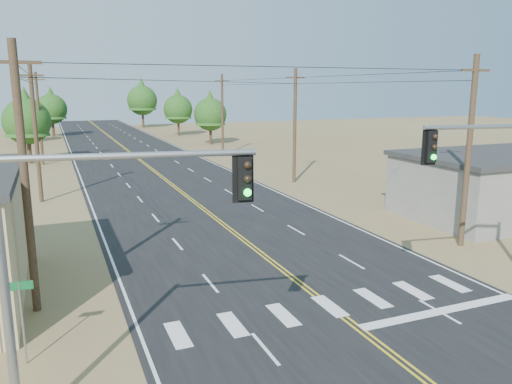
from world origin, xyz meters
TOP-DOWN VIEW (x-y plane):
  - road at (0.00, 30.00)m, footprint 15.00×200.00m
  - utility_pole_left_near at (-10.50, 12.00)m, footprint 1.80×0.30m
  - utility_pole_left_mid at (-10.50, 32.00)m, footprint 1.80×0.30m
  - utility_pole_left_far at (-10.50, 52.00)m, footprint 1.80×0.30m
  - utility_pole_right_near at (10.50, 12.00)m, footprint 1.80×0.30m
  - utility_pole_right_mid at (10.50, 32.00)m, footprint 1.80×0.30m
  - utility_pole_right_far at (10.50, 52.00)m, footprint 1.80×0.30m
  - signal_mast_left at (-9.06, 4.23)m, footprint 5.94×1.35m
  - street_sign at (-10.74, 8.00)m, footprint 0.80×0.12m
  - tree_left_near at (-11.84, 53.61)m, footprint 5.11×5.11m
  - tree_left_mid at (-13.68, 77.64)m, footprint 4.38×4.38m
  - tree_left_far at (-9.00, 86.39)m, footprint 5.16×5.16m
  - tree_right_near at (12.74, 64.31)m, footprint 4.86×4.86m
  - tree_right_mid at (11.67, 79.99)m, footprint 5.05×5.05m
  - tree_right_far at (9.00, 100.63)m, footprint 6.25×6.25m

SIDE VIEW (x-z plane):
  - road at x=0.00m, z-range 0.00..0.02m
  - street_sign at x=-10.74m, z-range 0.46..3.14m
  - tree_left_mid at x=-13.68m, z-range 0.81..8.11m
  - signal_mast_left at x=-9.06m, z-range 1.25..8.25m
  - tree_right_near at x=12.74m, z-range 0.90..9.00m
  - utility_pole_left_near at x=-10.50m, z-range 0.12..10.12m
  - utility_pole_left_mid at x=-10.50m, z-range 0.12..10.12m
  - utility_pole_left_far at x=-10.50m, z-range 0.12..10.12m
  - utility_pole_right_near at x=10.50m, z-range 0.12..10.12m
  - utility_pole_right_mid at x=10.50m, z-range 0.12..10.12m
  - utility_pole_right_far at x=10.50m, z-range 0.12..10.12m
  - tree_right_mid at x=11.67m, z-range 0.94..9.35m
  - tree_left_near at x=-11.84m, z-range 0.95..9.47m
  - tree_left_far at x=-9.00m, z-range 0.96..9.56m
  - tree_right_far at x=9.00m, z-range 1.16..11.59m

